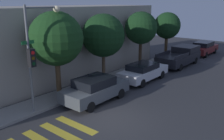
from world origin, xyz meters
name	(u,v)px	position (x,y,z in m)	size (l,w,h in m)	color
ground_plane	(108,119)	(0.00, 0.00, 0.00)	(60.00, 60.00, 0.00)	#333335
sidewalk	(56,98)	(0.00, 4.15, 0.07)	(26.00, 1.90, 0.14)	gray
building_row	(14,47)	(0.00, 8.50, 2.69)	(26.00, 6.00, 5.37)	#A89E8E
traffic_light_pole	(37,46)	(-1.56, 3.37, 3.58)	(2.40, 0.56, 5.58)	slate
sedan_near_corner	(95,89)	(1.30, 2.10, 0.77)	(4.25, 1.85, 1.49)	#4C5156
sedan_middle	(143,71)	(6.48, 2.10, 0.71)	(4.46, 1.77, 1.33)	silver
pickup_truck	(180,56)	(12.81, 2.10, 0.83)	(5.41, 2.10, 1.63)	black
sedan_far_end	(204,48)	(18.84, 2.10, 0.75)	(4.68, 1.77, 1.44)	maroon
tree_near_corner	(56,39)	(0.17, 4.04, 3.66)	(3.13, 3.13, 5.25)	#4C3823
tree_midblock	(103,36)	(4.24, 4.04, 3.44)	(3.01, 3.01, 4.95)	brown
tree_far_end	(141,28)	(8.98, 4.04, 3.57)	(2.70, 2.70, 4.95)	#42301E
tree_behind_truck	(167,26)	(13.64, 4.04, 3.43)	(2.57, 2.57, 4.74)	#4C3823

